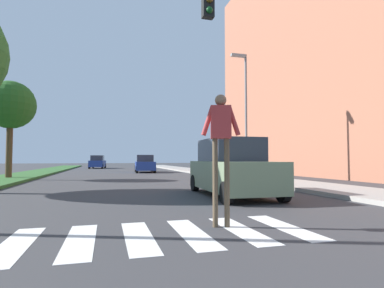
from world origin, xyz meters
TOP-DOWN VIEW (x-y plane):
  - ground_plane at (0.00, 30.00)m, footprint 140.00×140.00m
  - crosswalk at (0.00, 8.60)m, footprint 4.95×2.20m
  - median_strip at (-6.73, 28.00)m, footprint 3.06×64.00m
  - tree_far at (-6.73, 24.46)m, footprint 2.93×2.93m
  - apartment_block_right at (18.17, 22.00)m, footprint 11.03×31.04m
  - sidewalk_right at (7.63, 28.00)m, footprint 3.00×64.00m
  - street_lamp_right at (7.03, 20.34)m, footprint 1.02×0.24m
  - pedestrian_performer at (1.10, 8.90)m, footprint 0.74×0.34m
  - suv_crossing at (3.20, 13.36)m, footprint 2.13×4.67m
  - sedan_midblock at (2.53, 32.80)m, footprint 2.04×4.25m
  - sedan_distant at (-2.18, 46.66)m, footprint 2.22×4.60m

SIDE VIEW (x-z plane):
  - ground_plane at x=0.00m, z-range 0.00..0.00m
  - crosswalk at x=0.00m, z-range 0.00..0.01m
  - median_strip at x=-6.73m, z-range 0.00..0.15m
  - sidewalk_right at x=7.63m, z-range 0.00..0.15m
  - sedan_midblock at x=2.53m, z-range -0.06..1.59m
  - sedan_distant at x=-2.18m, z-range -0.07..1.68m
  - suv_crossing at x=3.20m, z-range -0.05..1.92m
  - pedestrian_performer at x=1.10m, z-range 0.42..2.91m
  - tree_far at x=-6.73m, z-range 1.59..7.51m
  - street_lamp_right at x=7.03m, z-range 0.84..8.34m
  - apartment_block_right at x=18.17m, z-range 0.00..19.76m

